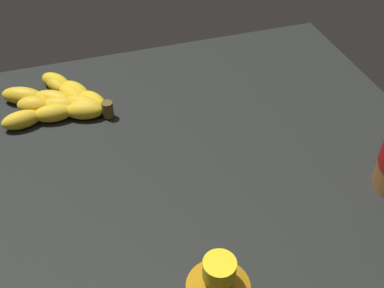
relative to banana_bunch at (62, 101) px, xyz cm
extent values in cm
cube|color=black|center=(-25.20, -20.00, -3.59)|extent=(82.63, 79.43, 4.01)
ellipsoid|color=yellow|center=(-1.60, -5.50, -0.03)|extent=(7.25, 5.90, 3.10)
ellipsoid|color=yellow|center=(2.85, -2.72, -0.03)|extent=(7.16, 6.32, 3.10)
ellipsoid|color=yellow|center=(6.98, 0.52, -0.03)|extent=(6.99, 6.66, 3.10)
ellipsoid|color=yellow|center=(-2.09, -4.93, -0.17)|extent=(6.71, 6.23, 2.82)
ellipsoid|color=yellow|center=(2.01, -1.91, -0.17)|extent=(6.87, 5.86, 2.82)
ellipsoid|color=yellow|center=(6.40, 0.66, -0.17)|extent=(6.96, 5.42, 2.82)
ellipsoid|color=yellow|center=(-2.40, -3.82, 0.06)|extent=(7.37, 8.23, 3.29)
ellipsoid|color=yellow|center=(1.10, 1.36, 0.06)|extent=(6.83, 8.42, 3.29)
ellipsoid|color=yellow|center=(3.98, 6.92, 0.06)|extent=(6.20, 8.50, 3.29)
ellipsoid|color=yellow|center=(-3.34, -4.02, 0.05)|extent=(5.78, 6.95, 3.26)
ellipsoid|color=yellow|center=(-1.25, 0.41, 0.05)|extent=(5.35, 6.92, 3.26)
ellipsoid|color=yellow|center=(0.38, 5.04, 0.05)|extent=(4.86, 6.81, 3.26)
ellipsoid|color=yellow|center=(-4.04, -3.42, 0.01)|extent=(4.96, 7.49, 3.19)
ellipsoid|color=yellow|center=(-3.09, 1.97, 0.01)|extent=(3.66, 7.08, 3.19)
ellipsoid|color=yellow|center=(-3.29, 7.43, 0.01)|extent=(4.12, 7.26, 3.19)
cylinder|color=brown|center=(-5.22, -7.51, 0.22)|extent=(2.00, 2.00, 3.00)
cone|color=orange|center=(-49.85, -12.02, 10.12)|extent=(6.72, 6.72, 1.94)
cylinder|color=yellow|center=(-49.85, -12.02, 12.19)|extent=(3.38, 3.38, 2.19)
camera|label=1|loc=(-74.68, -1.32, 52.76)|focal=44.82mm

